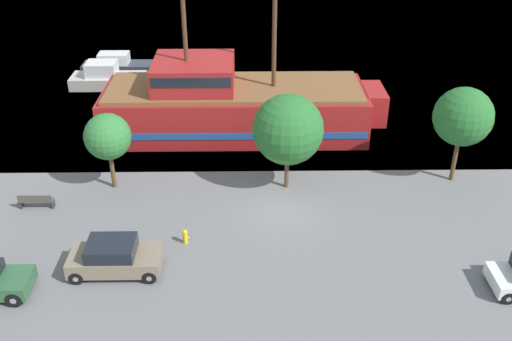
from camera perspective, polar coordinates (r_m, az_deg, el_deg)
ground_plane at (r=30.40m, az=2.53°, el=-3.82°), size 160.00×160.00×0.00m
water_surface at (r=71.29m, az=0.59°, el=16.17°), size 80.00×80.00×0.00m
pirate_ship at (r=37.84m, az=-2.37°, el=6.56°), size 18.35×5.91×10.70m
moored_boat_dockside at (r=50.15m, az=-13.54°, el=10.17°), size 6.21×1.94×1.72m
moored_boat_outer at (r=47.33m, az=-14.69°, el=8.97°), size 5.81×2.35×2.02m
parked_car_curb_front at (r=26.57m, az=-13.96°, el=-8.42°), size 4.10×1.94×1.59m
fire_hydrant at (r=27.88m, az=-7.11°, el=-6.52°), size 0.42×0.25×0.76m
bench_promenade_east at (r=32.35m, az=-21.14°, el=-2.85°), size 1.79×0.45×0.85m
tree_row_east at (r=31.78m, az=-14.62°, el=3.28°), size 2.55×2.55×4.43m
tree_row_mideast at (r=30.60m, az=3.22°, el=4.12°), size 3.85×3.85×5.51m
tree_row_midwest at (r=33.11m, az=20.00°, el=5.07°), size 3.24×3.24×5.58m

